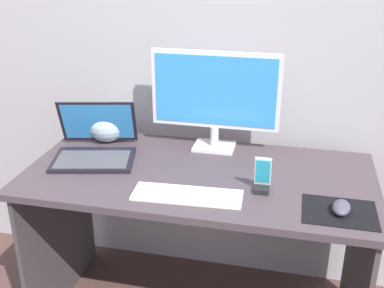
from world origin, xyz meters
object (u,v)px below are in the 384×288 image
monitor (215,96)px  phone_in_dock (262,179)px  keyboard_external (188,195)px  laptop (95,147)px  fishbowl (107,122)px  mouse (341,208)px

monitor → phone_in_dock: monitor is taller
monitor → keyboard_external: (-0.01, -0.45, -0.24)m
laptop → fishbowl: 0.19m
keyboard_external → laptop: bearing=148.9°
mouse → phone_in_dock: bearing=169.1°
monitor → fishbowl: size_ratio=2.98×
monitor → laptop: size_ratio=1.41×
monitor → laptop: bearing=-156.7°
monitor → laptop: monitor is taller
monitor → mouse: 0.72m
fishbowl → keyboard_external: (0.48, -0.43, -0.08)m
laptop → mouse: 1.03m
fishbowl → keyboard_external: bearing=-41.8°
laptop → monitor: bearing=23.3°
monitor → phone_in_dock: 0.47m
fishbowl → monitor: bearing=2.2°
laptop → keyboard_external: 0.53m
monitor → mouse: size_ratio=5.57×
phone_in_dock → mouse: bearing=-18.8°
monitor → mouse: (0.52, -0.45, -0.22)m
fishbowl → mouse: (1.02, -0.43, -0.07)m
fishbowl → phone_in_dock: size_ratio=1.35×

